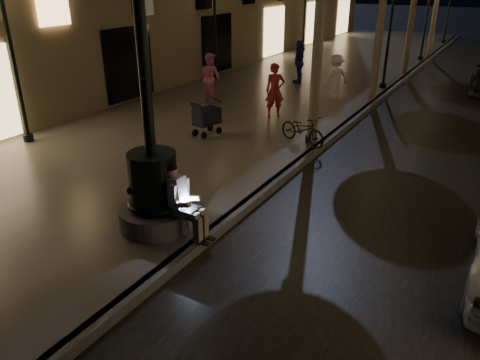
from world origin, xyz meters
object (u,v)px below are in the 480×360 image
Objects in this scene: fountain_lamppost at (153,178)px; seated_man_laptop at (181,199)px; lamp_left_b at (215,9)px; stroller at (206,117)px; lamp_left_a at (8,32)px; pedestrian_blue at (299,62)px; lamp_curb_a at (317,33)px; lamp_curb_b at (392,12)px; pedestrian_red at (275,91)px; pedestrian_white at (335,77)px; lamp_curb_c at (429,2)px; bicycle at (303,129)px; pedestrian_pink at (210,77)px.

seated_man_laptop is at bearing 0.00° from fountain_lamppost.
fountain_lamppost reaches higher than seated_man_laptop.
lamp_left_b reaches higher than stroller.
lamp_left_a is 11.85m from pedestrian_blue.
lamp_left_a is 4.23× the size of stroller.
stroller is (-2.93, -0.95, -2.47)m from lamp_curb_a.
fountain_lamppost is at bearing -92.86° from lamp_curb_b.
pedestrian_red is at bearing -39.56° from lamp_left_b.
lamp_curb_a is at bearing 49.83° from pedestrian_white.
lamp_left_a is 2.69× the size of pedestrian_red.
lamp_curb_c is 1.00× the size of lamp_left_a.
pedestrian_blue is (-0.56, 8.03, 0.35)m from stroller.
lamp_left_a is at bearing -131.35° from stroller.
pedestrian_white is at bearing 11.76° from pedestrian_blue.
pedestrian_white is (-1.15, -10.85, -2.20)m from lamp_curb_c.
seated_man_laptop reaches higher than stroller.
pedestrian_blue reaches higher than seated_man_laptop.
stroller is at bearing 124.90° from bicycle.
fountain_lamppost is 13.38m from pedestrian_blue.
fountain_lamppost is at bearing -26.69° from pedestrian_blue.
pedestrian_white is (-1.15, -2.85, -2.20)m from lamp_curb_b.
fountain_lamppost is 7.95m from pedestrian_red.
fountain_lamppost is 22.10m from lamp_curb_c.
lamp_curb_a is 3.49m from pedestrian_red.
pedestrian_blue is 1.14× the size of bicycle.
fountain_lamppost is 11.16m from pedestrian_white.
lamp_left_a is at bearing 4.23° from pedestrian_white.
lamp_curb_b is 8.62m from bicycle.
lamp_curb_a is 8.00m from lamp_curb_b.
pedestrian_red reaches higher than pedestrian_white.
lamp_left_b reaches higher than pedestrian_pink.
lamp_left_b is at bearing 120.30° from seated_man_laptop.
pedestrian_red is (-1.35, 7.83, -0.12)m from fountain_lamppost.
pedestrian_pink is at bearing -57.75° from pedestrian_blue.
stroller is at bearing 20.96° from pedestrian_white.
seated_man_laptop is 0.29× the size of lamp_curb_a.
lamp_curb_a reaches higher than pedestrian_blue.
stroller is 8.06m from pedestrian_blue.
pedestrian_red is at bearing 21.97° from pedestrian_white.
lamp_curb_c is at bearing -94.75° from pedestrian_pink.
seated_man_laptop is at bearing -90.35° from lamp_curb_b.
lamp_curb_b is at bearing 87.14° from fountain_lamppost.
lamp_curb_a and lamp_curb_c have the same top height.
lamp_curb_c and lamp_left_b have the same top height.
seated_man_laptop is at bearing 136.21° from pedestrian_pink.
pedestrian_blue is (3.61, 11.09, -2.12)m from lamp_left_a.
lamp_curb_b reaches higher than pedestrian_blue.
pedestrian_pink is (2.03, 6.51, -2.14)m from lamp_left_a.
seated_man_laptop is at bearing -90.23° from lamp_curb_c.
lamp_curb_b reaches higher than bicycle.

